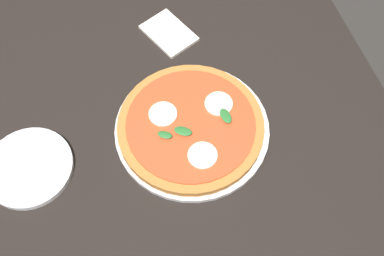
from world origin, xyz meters
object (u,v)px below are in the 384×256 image
(plate_white, at_px, (29,167))
(serving_tray, at_px, (192,129))
(dining_table, at_px, (166,131))
(napkin, at_px, (169,33))
(pizza, at_px, (191,126))

(plate_white, bearing_deg, serving_tray, 89.29)
(dining_table, distance_m, serving_tray, 0.13)
(dining_table, bearing_deg, napkin, 162.46)
(dining_table, xyz_separation_m, plate_white, (0.06, -0.31, 0.11))
(plate_white, bearing_deg, pizza, 89.13)
(serving_tray, height_order, napkin, serving_tray)
(plate_white, bearing_deg, dining_table, 101.73)
(pizza, relative_size, napkin, 2.44)
(serving_tray, relative_size, pizza, 1.06)
(serving_tray, distance_m, pizza, 0.02)
(dining_table, xyz_separation_m, pizza, (0.07, 0.04, 0.12))
(pizza, distance_m, napkin, 0.28)
(pizza, bearing_deg, napkin, 175.42)
(serving_tray, xyz_separation_m, napkin, (-0.28, 0.02, -0.00))
(serving_tray, distance_m, plate_white, 0.35)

